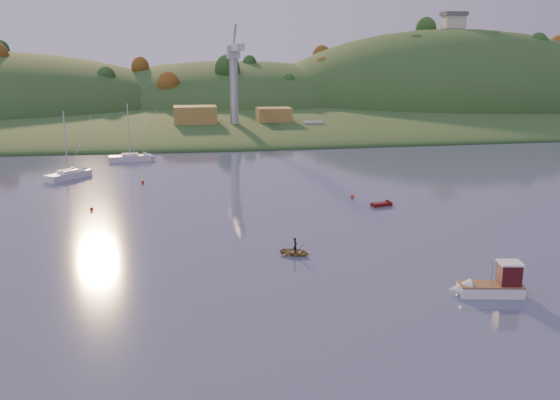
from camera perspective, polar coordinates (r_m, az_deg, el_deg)
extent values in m
plane|color=#39415E|center=(48.27, 7.41, -11.77)|extent=(500.00, 500.00, 0.00)
cube|color=#22451B|center=(272.86, -6.82, 8.80)|extent=(620.00, 220.00, 1.50)
ellipsoid|color=#22451B|center=(208.19, -5.91, 7.50)|extent=(640.00, 150.00, 7.00)
ellipsoid|color=#22451B|center=(253.66, -4.31, 8.53)|extent=(140.00, 120.00, 36.00)
ellipsoid|color=#22451B|center=(261.12, 15.14, 8.25)|extent=(150.00, 130.00, 60.00)
cube|color=beige|center=(260.62, 15.58, 15.38)|extent=(8.00, 6.00, 5.00)
cube|color=#595960|center=(260.79, 15.62, 16.08)|extent=(9.00, 7.00, 1.50)
cube|color=slate|center=(165.89, -3.19, 6.53)|extent=(42.00, 16.00, 2.40)
cube|color=#A48336|center=(165.59, -7.76, 7.68)|extent=(11.00, 8.00, 4.80)
cube|color=#A48336|center=(168.59, -0.56, 7.75)|extent=(9.00, 7.00, 4.00)
cylinder|color=#B7B7BC|center=(162.74, -4.23, 10.00)|extent=(2.20, 2.20, 18.00)
cube|color=#B7B7BC|center=(162.50, -4.28, 13.34)|extent=(3.20, 3.20, 3.20)
cube|color=#B7B7BC|center=(153.55, -3.97, 13.73)|extent=(1.80, 18.00, 1.60)
cube|color=#B7B7BC|center=(167.48, -4.45, 13.68)|extent=(1.80, 10.00, 1.60)
cube|color=white|center=(57.17, 18.68, -7.80)|extent=(5.63, 2.90, 0.97)
cone|color=white|center=(56.43, 16.06, -7.89)|extent=(2.21, 2.25, 1.93)
cube|color=brown|center=(57.00, 18.72, -7.33)|extent=(5.64, 2.95, 0.13)
cube|color=#451012|center=(57.15, 20.23, -6.39)|extent=(1.99, 1.90, 1.93)
cube|color=white|center=(56.83, 20.31, -5.42)|extent=(2.24, 2.15, 0.16)
cylinder|color=silver|center=(56.58, 18.81, -6.12)|extent=(0.10, 0.10, 2.58)
cube|color=silver|center=(109.96, -18.79, 2.13)|extent=(7.10, 7.74, 1.11)
cube|color=silver|center=(109.85, -18.82, 2.44)|extent=(3.36, 3.50, 0.71)
cylinder|color=silver|center=(109.09, -19.01, 5.02)|extent=(0.18, 0.18, 10.13)
cylinder|color=silver|center=(109.81, -18.83, 2.57)|extent=(2.19, 2.55, 0.12)
cylinder|color=silver|center=(109.79, -18.83, 2.62)|extent=(2.11, 2.39, 0.36)
cube|color=silver|center=(125.23, -13.55, 3.73)|extent=(8.27, 3.50, 1.10)
cube|color=silver|center=(125.14, -13.56, 4.00)|extent=(3.23, 2.20, 0.70)
cylinder|color=silver|center=(124.48, -13.68, 6.26)|extent=(0.18, 0.18, 10.01)
cylinder|color=silver|center=(125.10, -13.57, 4.12)|extent=(3.19, 0.57, 0.12)
cylinder|color=silver|center=(125.08, -13.57, 4.16)|extent=(2.83, 0.75, 0.36)
imported|color=#968653|center=(64.78, 1.40, -4.77)|extent=(3.81, 3.45, 0.65)
imported|color=black|center=(64.64, 1.40, -4.36)|extent=(0.62, 0.70, 1.61)
cube|color=#5A0D0C|center=(86.61, 9.25, -0.38)|extent=(3.04, 1.77, 0.48)
cone|color=#5A0D0C|center=(87.37, 10.04, -0.30)|extent=(1.24, 1.34, 1.14)
cube|color=#525E6C|center=(164.86, 3.04, 6.36)|extent=(12.60, 4.77, 1.61)
cube|color=#B7B7BC|center=(164.71, 3.04, 6.82)|extent=(5.42, 2.81, 2.14)
sphere|color=red|center=(90.87, 6.62, 0.35)|extent=(0.50, 0.50, 0.50)
sphere|color=red|center=(86.48, -16.87, -0.80)|extent=(0.50, 0.50, 0.50)
sphere|color=red|center=(103.09, -12.44, 1.65)|extent=(0.50, 0.50, 0.50)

